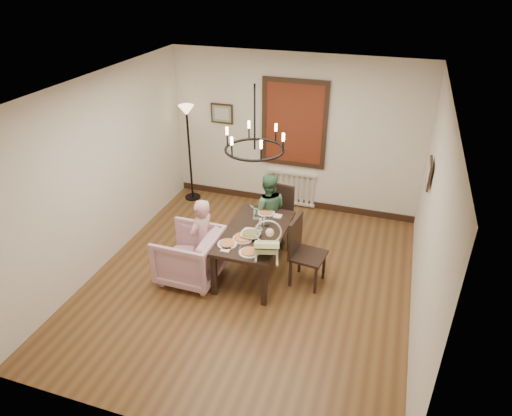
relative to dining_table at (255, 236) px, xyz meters
The scene contains 17 objects.
room_shell 0.79m from the dining_table, 87.13° to the left, with size 4.51×5.00×2.81m.
dining_table is the anchor object (origin of this frame).
chair_far 0.89m from the dining_table, 84.64° to the left, with size 0.43×0.43×0.97m, color black, non-canonical shape.
chair_right 0.81m from the dining_table, ahead, with size 0.46×0.46×1.04m, color black, non-canonical shape.
armchair 0.98m from the dining_table, 151.94° to the right, with size 0.83×0.85×0.77m, color #D3A1B3.
elderly_woman 0.77m from the dining_table, 150.53° to the right, with size 0.39×0.25×1.06m, color #CD9197.
seated_man 0.76m from the dining_table, 92.48° to the left, with size 0.51×0.40×1.04m, color #467652.
baby_bouncer 0.65m from the dining_table, 56.38° to the right, with size 0.38×0.52×0.34m, color beige, non-canonical shape.
salad_bowl 0.21m from the dining_table, 92.46° to the right, with size 0.34×0.34×0.08m, color white.
pizza_platter 0.29m from the dining_table, 109.71° to the right, with size 0.29×0.29×0.04m, color tan.
drinking_glass 0.20m from the dining_table, 47.27° to the right, with size 0.07×0.07×0.15m, color silver.
window_blinds 2.39m from the dining_table, 89.88° to the left, with size 1.00×0.03×1.40m, color #642A14.
radiator 2.22m from the dining_table, 89.88° to the left, with size 0.92×0.12×0.62m, color silver, non-canonical shape.
picture_back 2.77m from the dining_table, 121.55° to the left, with size 0.42×0.03×0.36m, color black.
picture_right 2.52m from the dining_table, 15.68° to the left, with size 0.42×0.03×0.36m, color black.
floor_lamp 2.68m from the dining_table, 135.36° to the left, with size 0.30×0.30×1.80m, color black, non-canonical shape.
chandelier 1.34m from the dining_table, 86.42° to the left, with size 0.80×0.80×0.04m, color black.
Camera 1 is at (1.73, -5.00, 4.16)m, focal length 32.00 mm.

